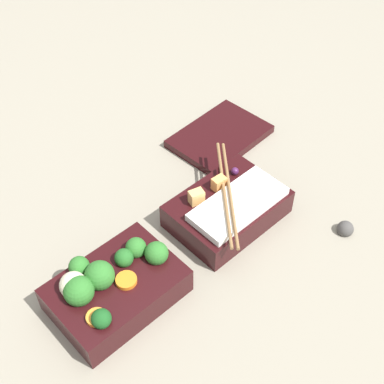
{
  "coord_description": "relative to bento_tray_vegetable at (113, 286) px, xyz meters",
  "views": [
    {
      "loc": [
        -0.32,
        -0.37,
        0.64
      ],
      "look_at": [
        0.07,
        0.05,
        0.04
      ],
      "focal_mm": 50.0,
      "sensor_mm": 36.0,
      "label": 1
    }
  ],
  "objects": [
    {
      "name": "bento_lid",
      "position": [
        0.35,
        0.14,
        -0.02
      ],
      "size": [
        0.18,
        0.13,
        0.01
      ],
      "primitive_type": "cube",
      "rotation": [
        0.0,
        0.0,
        0.06
      ],
      "color": "black",
      "rests_on": "ground_plane"
    },
    {
      "name": "ground_plane",
      "position": [
        0.12,
        -0.0,
        -0.03
      ],
      "size": [
        3.0,
        3.0,
        0.0
      ],
      "primitive_type": "plane",
      "color": "gray"
    },
    {
      "name": "bento_tray_rice",
      "position": [
        0.22,
        -0.0,
        -0.0
      ],
      "size": [
        0.17,
        0.17,
        0.07
      ],
      "color": "black",
      "rests_on": "ground_plane"
    },
    {
      "name": "bento_tray_vegetable",
      "position": [
        0.0,
        0.0,
        0.0
      ],
      "size": [
        0.17,
        0.12,
        0.08
      ],
      "color": "black",
      "rests_on": "ground_plane"
    },
    {
      "name": "pebble_1",
      "position": [
        0.33,
        -0.15,
        -0.02
      ],
      "size": [
        0.03,
        0.03,
        0.03
      ],
      "primitive_type": "sphere",
      "color": "#474442",
      "rests_on": "ground_plane"
    }
  ]
}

